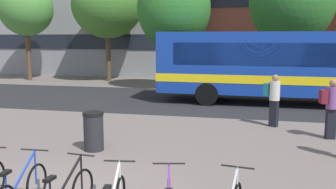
{
  "coord_description": "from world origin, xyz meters",
  "views": [
    {
      "loc": [
        3.26,
        -5.88,
        2.98
      ],
      "look_at": [
        0.91,
        4.8,
        1.29
      ],
      "focal_mm": 40.0,
      "sensor_mm": 36.0,
      "label": 1
    }
  ],
  "objects_px": {
    "city_bus": "(297,65)",
    "commuter_maroon_pack_0": "(331,105)",
    "commuter_teal_pack_2": "(274,97)",
    "street_tree_0": "(174,9)",
    "street_tree_2": "(107,5)",
    "trash_bin": "(94,131)",
    "street_tree_3": "(26,9)"
  },
  "relations": [
    {
      "from": "commuter_maroon_pack_0",
      "to": "trash_bin",
      "type": "height_order",
      "value": "commuter_maroon_pack_0"
    },
    {
      "from": "commuter_teal_pack_2",
      "to": "city_bus",
      "type": "bearing_deg",
      "value": 101.84
    },
    {
      "from": "commuter_teal_pack_2",
      "to": "street_tree_0",
      "type": "bearing_deg",
      "value": 148.35
    },
    {
      "from": "commuter_maroon_pack_0",
      "to": "commuter_teal_pack_2",
      "type": "relative_size",
      "value": 1.01
    },
    {
      "from": "street_tree_0",
      "to": "street_tree_2",
      "type": "relative_size",
      "value": 0.95
    },
    {
      "from": "street_tree_0",
      "to": "street_tree_2",
      "type": "bearing_deg",
      "value": 149.73
    },
    {
      "from": "city_bus",
      "to": "street_tree_0",
      "type": "relative_size",
      "value": 1.76
    },
    {
      "from": "trash_bin",
      "to": "city_bus",
      "type": "bearing_deg",
      "value": 54.09
    },
    {
      "from": "commuter_maroon_pack_0",
      "to": "trash_bin",
      "type": "xyz_separation_m",
      "value": [
        -6.33,
        -2.54,
        -0.5
      ]
    },
    {
      "from": "city_bus",
      "to": "commuter_teal_pack_2",
      "type": "distance_m",
      "value": 4.71
    },
    {
      "from": "city_bus",
      "to": "street_tree_0",
      "type": "distance_m",
      "value": 7.85
    },
    {
      "from": "commuter_teal_pack_2",
      "to": "street_tree_2",
      "type": "height_order",
      "value": "street_tree_2"
    },
    {
      "from": "street_tree_0",
      "to": "street_tree_3",
      "type": "xyz_separation_m",
      "value": [
        -10.75,
        2.29,
        0.33
      ]
    },
    {
      "from": "commuter_teal_pack_2",
      "to": "commuter_maroon_pack_0",
      "type": "bearing_deg",
      "value": -11.93
    },
    {
      "from": "commuter_teal_pack_2",
      "to": "street_tree_2",
      "type": "bearing_deg",
      "value": 159.01
    },
    {
      "from": "trash_bin",
      "to": "street_tree_0",
      "type": "bearing_deg",
      "value": 91.41
    },
    {
      "from": "city_bus",
      "to": "commuter_teal_pack_2",
      "type": "height_order",
      "value": "city_bus"
    },
    {
      "from": "commuter_maroon_pack_0",
      "to": "street_tree_0",
      "type": "relative_size",
      "value": 0.26
    },
    {
      "from": "commuter_maroon_pack_0",
      "to": "commuter_teal_pack_2",
      "type": "distance_m",
      "value": 1.98
    },
    {
      "from": "commuter_teal_pack_2",
      "to": "street_tree_0",
      "type": "distance_m",
      "value": 10.34
    },
    {
      "from": "commuter_maroon_pack_0",
      "to": "street_tree_3",
      "type": "xyz_separation_m",
      "value": [
        -17.38,
        11.83,
        3.84
      ]
    },
    {
      "from": "commuter_teal_pack_2",
      "to": "street_tree_3",
      "type": "bearing_deg",
      "value": 173.07
    },
    {
      "from": "street_tree_2",
      "to": "commuter_maroon_pack_0",
      "type": "bearing_deg",
      "value": -46.79
    },
    {
      "from": "city_bus",
      "to": "commuter_maroon_pack_0",
      "type": "height_order",
      "value": "city_bus"
    },
    {
      "from": "trash_bin",
      "to": "street_tree_2",
      "type": "distance_m",
      "value": 16.66
    },
    {
      "from": "street_tree_0",
      "to": "street_tree_2",
      "type": "distance_m",
      "value": 5.98
    },
    {
      "from": "commuter_maroon_pack_0",
      "to": "street_tree_3",
      "type": "relative_size",
      "value": 0.26
    },
    {
      "from": "trash_bin",
      "to": "street_tree_3",
      "type": "bearing_deg",
      "value": 127.56
    },
    {
      "from": "commuter_maroon_pack_0",
      "to": "street_tree_3",
      "type": "height_order",
      "value": "street_tree_3"
    },
    {
      "from": "commuter_maroon_pack_0",
      "to": "trash_bin",
      "type": "relative_size",
      "value": 1.72
    },
    {
      "from": "street_tree_2",
      "to": "street_tree_3",
      "type": "relative_size",
      "value": 1.08
    },
    {
      "from": "city_bus",
      "to": "trash_bin",
      "type": "height_order",
      "value": "city_bus"
    }
  ]
}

